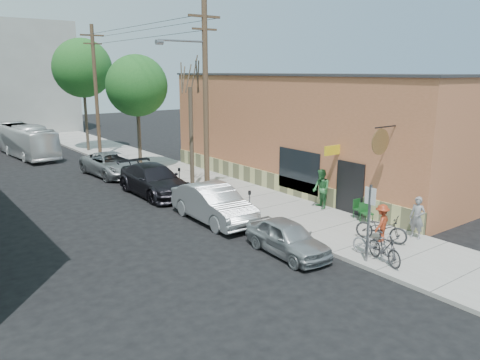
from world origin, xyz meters
TOP-DOWN VIEW (x-y plane):
  - ground at (0.00, 0.00)m, footprint 120.00×120.00m
  - sidewalk at (4.25, 11.00)m, footprint 4.50×58.00m
  - cafe_building at (8.99, 4.99)m, footprint 6.60×20.20m
  - sign_post at (2.35, -5.29)m, footprint 0.07×0.45m
  - parking_meter_near at (2.25, 1.33)m, footprint 0.14×0.14m
  - parking_meter_far at (2.25, 7.81)m, footprint 0.14×0.14m
  - utility_pole_near at (2.39, 5.22)m, footprint 3.57×0.28m
  - utility_pole_far at (2.45, 20.71)m, footprint 1.80×0.28m
  - tree_bare at (2.80, 7.31)m, footprint 0.24×0.24m
  - tree_leafy_mid at (2.80, 14.11)m, footprint 4.04×4.04m
  - tree_leafy_far at (2.80, 24.42)m, footprint 4.82×4.82m
  - patio_chair_a at (6.13, -1.92)m, footprint 0.52×0.52m
  - patio_chair_b at (5.89, -2.49)m, footprint 0.66×0.66m
  - patron_grey at (5.89, -4.95)m, footprint 0.49×0.67m
  - patron_green at (5.91, 0.31)m, footprint 1.03×1.15m
  - cyclist at (4.44, -4.34)m, footprint 1.09×0.79m
  - cyclist_bike at (4.44, -4.34)m, footprint 1.37×2.16m
  - parked_bike_a at (2.73, -5.74)m, footprint 1.01×1.87m
  - parked_bike_b at (2.81, -5.23)m, footprint 0.67×1.84m
  - car_0 at (0.80, -2.83)m, footprint 1.82×3.95m
  - car_1 at (0.80, 2.15)m, footprint 1.93×5.15m
  - car_2 at (0.80, 8.08)m, footprint 2.36×5.77m
  - car_3 at (0.80, 14.19)m, footprint 2.87×5.62m
  - bus at (-1.94, 25.07)m, footprint 2.83×9.38m

SIDE VIEW (x-z plane):
  - ground at x=0.00m, z-range 0.00..0.00m
  - sidewalk at x=4.25m, z-range 0.00..0.15m
  - patio_chair_a at x=6.13m, z-range 0.15..1.03m
  - patio_chair_b at x=5.89m, z-range 0.15..1.03m
  - parked_bike_b at x=2.81m, z-range 0.15..1.11m
  - car_0 at x=0.80m, z-range 0.00..1.31m
  - cyclist_bike at x=4.44m, z-range 0.15..1.22m
  - parked_bike_a at x=2.73m, z-range 0.15..1.23m
  - car_3 at x=0.80m, z-range 0.00..1.52m
  - car_2 at x=0.80m, z-range 0.00..1.67m
  - car_1 at x=0.80m, z-range 0.00..1.68m
  - cyclist at x=4.44m, z-range 0.15..1.67m
  - parking_meter_near at x=2.25m, z-range 0.36..1.60m
  - parking_meter_far at x=2.25m, z-range 0.36..1.60m
  - patron_grey at x=5.89m, z-range 0.15..1.87m
  - patron_green at x=5.91m, z-range 0.15..2.10m
  - bus at x=-1.94m, z-range 0.00..2.58m
  - sign_post at x=2.35m, z-range 0.43..3.23m
  - tree_bare at x=2.80m, z-range 0.15..5.90m
  - cafe_building at x=8.99m, z-range 0.00..6.61m
  - utility_pole_far at x=2.45m, z-range 0.34..10.34m
  - utility_pole_near at x=2.39m, z-range 0.41..10.41m
  - tree_leafy_mid at x=2.80m, z-range 1.96..9.64m
  - tree_leafy_far at x=2.80m, z-range 2.35..11.60m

